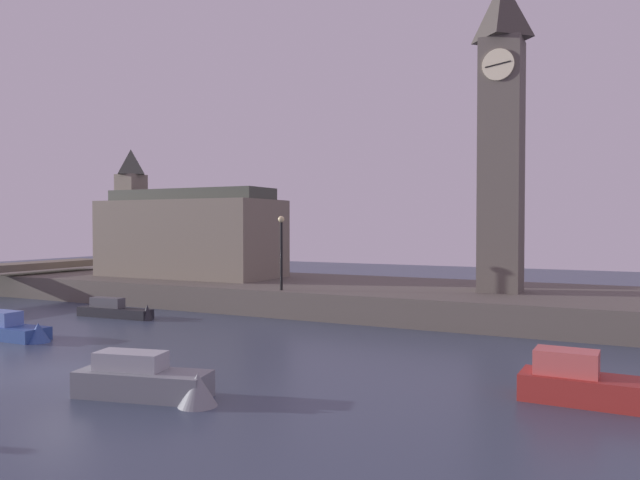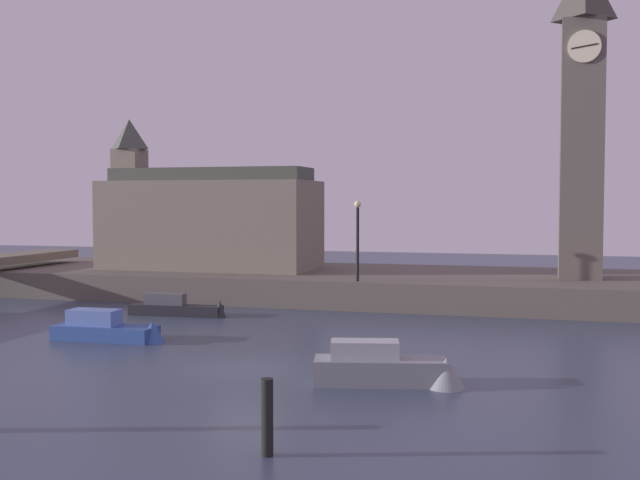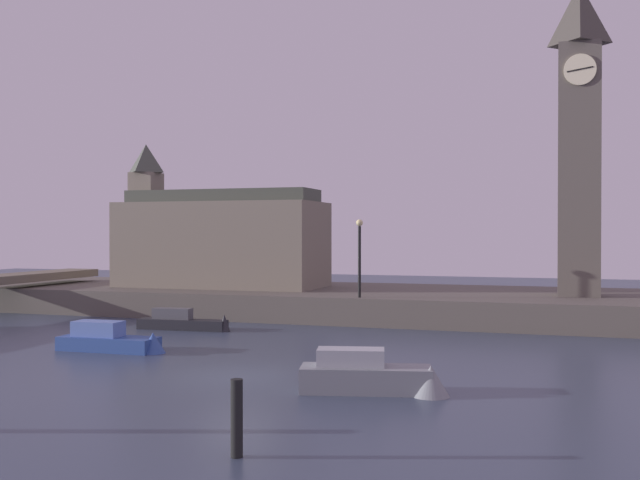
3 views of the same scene
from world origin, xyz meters
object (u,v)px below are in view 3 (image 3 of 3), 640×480
Objects in this scene: mooring_post_right at (237,418)px; clock_tower at (579,134)px; boat_tour_blue at (118,341)px; parliament_hall at (218,239)px; boat_cruiser_grey at (377,376)px; streetlamp at (359,249)px; boat_barge_dark at (189,323)px.

clock_tower is at bearing 74.15° from mooring_post_right.
mooring_post_right is at bearing -47.74° from boat_tour_blue.
clock_tower is 1.32× the size of parliament_hall.
clock_tower reaches higher than boat_cruiser_grey.
streetlamp is at bearing -157.12° from clock_tower.
parliament_hall is at bearing 178.86° from clock_tower.
mooring_post_right is at bearing -105.85° from clock_tower.
parliament_hall reaches higher than streetlamp.
streetlamp is at bearing 106.68° from boat_cruiser_grey.
parliament_hall is 31.71m from mooring_post_right.
boat_tour_blue is at bearing -87.23° from boat_barge_dark.
streetlamp is at bearing 98.05° from mooring_post_right.
clock_tower is 4.10× the size of streetlamp.
parliament_hall is 2.51× the size of boat_barge_dark.
mooring_post_right is at bearing -59.37° from boat_barge_dark.
parliament_hall is 10.80m from boat_barge_dark.
streetlamp is 0.85× the size of boat_tour_blue.
clock_tower is at bearing 72.52° from boat_cruiser_grey.
boat_cruiser_grey is (15.49, -20.86, -4.03)m from parliament_hall.
boat_cruiser_grey is at bearing -53.40° from parliament_hall.
mooring_post_right is (3.26, -23.06, -3.21)m from streetlamp.
boat_barge_dark is at bearing -150.78° from streetlamp.
boat_tour_blue is 1.00× the size of boat_cruiser_grey.
streetlamp is 2.40× the size of mooring_post_right.
boat_barge_dark is (-7.81, -4.37, -3.71)m from streetlamp.
streetlamp reaches higher than mooring_post_right.
clock_tower is 22.68m from parliament_hall.
parliament_hall is 26.29m from boat_cruiser_grey.
boat_barge_dark is at bearing -154.42° from clock_tower.
boat_cruiser_grey is at bearing 78.83° from mooring_post_right.
clock_tower is 26.43m from boat_tour_blue.
streetlamp is 9.68m from boat_barge_dark.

